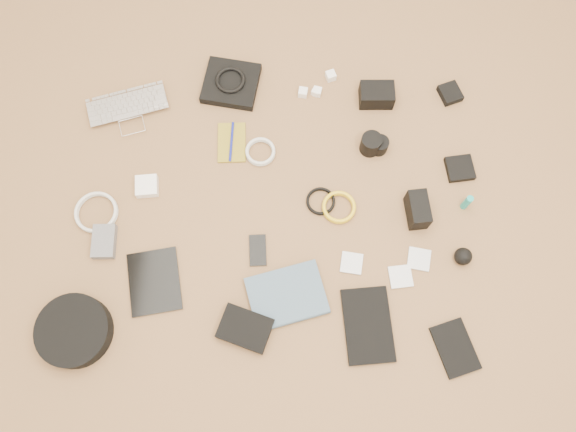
{
  "coord_description": "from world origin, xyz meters",
  "views": [
    {
      "loc": [
        0.06,
        -0.61,
        1.79
      ],
      "look_at": [
        0.04,
        -0.03,
        0.02
      ],
      "focal_mm": 35.0,
      "sensor_mm": 36.0,
      "label": 1
    }
  ],
  "objects_px": {
    "headphone_case": "(74,331)",
    "paperback": "(294,323)",
    "dslr_camera": "(377,95)",
    "laptop": "(130,115)",
    "tablet": "(154,282)",
    "phone": "(258,250)"
  },
  "relations": [
    {
      "from": "phone",
      "to": "paperback",
      "type": "bearing_deg",
      "value": -65.96
    },
    {
      "from": "dslr_camera",
      "to": "headphone_case",
      "type": "distance_m",
      "value": 1.28
    },
    {
      "from": "tablet",
      "to": "phone",
      "type": "relative_size",
      "value": 1.97
    },
    {
      "from": "laptop",
      "to": "tablet",
      "type": "height_order",
      "value": "laptop"
    },
    {
      "from": "dslr_camera",
      "to": "tablet",
      "type": "height_order",
      "value": "dslr_camera"
    },
    {
      "from": "phone",
      "to": "tablet",
      "type": "bearing_deg",
      "value": -165.22
    },
    {
      "from": "dslr_camera",
      "to": "headphone_case",
      "type": "xyz_separation_m",
      "value": [
        -0.94,
        -0.87,
        -0.0
      ]
    },
    {
      "from": "dslr_camera",
      "to": "phone",
      "type": "distance_m",
      "value": 0.7
    },
    {
      "from": "laptop",
      "to": "paperback",
      "type": "bearing_deg",
      "value": -67.99
    },
    {
      "from": "tablet",
      "to": "headphone_case",
      "type": "relative_size",
      "value": 0.92
    },
    {
      "from": "laptop",
      "to": "phone",
      "type": "distance_m",
      "value": 0.68
    },
    {
      "from": "dslr_camera",
      "to": "laptop",
      "type": "bearing_deg",
      "value": -175.96
    },
    {
      "from": "laptop",
      "to": "phone",
      "type": "xyz_separation_m",
      "value": [
        0.48,
        -0.48,
        -0.01
      ]
    },
    {
      "from": "laptop",
      "to": "paperback",
      "type": "height_order",
      "value": "paperback"
    },
    {
      "from": "tablet",
      "to": "laptop",
      "type": "bearing_deg",
      "value": 92.33
    },
    {
      "from": "paperback",
      "to": "tablet",
      "type": "bearing_deg",
      "value": 58.1
    },
    {
      "from": "dslr_camera",
      "to": "phone",
      "type": "relative_size",
      "value": 1.13
    },
    {
      "from": "laptop",
      "to": "paperback",
      "type": "xyz_separation_m",
      "value": [
        0.61,
        -0.71,
        0.0
      ]
    },
    {
      "from": "headphone_case",
      "to": "paperback",
      "type": "bearing_deg",
      "value": 4.72
    },
    {
      "from": "phone",
      "to": "headphone_case",
      "type": "bearing_deg",
      "value": -157.47
    },
    {
      "from": "dslr_camera",
      "to": "paperback",
      "type": "relative_size",
      "value": 0.5
    },
    {
      "from": "laptop",
      "to": "dslr_camera",
      "type": "distance_m",
      "value": 0.88
    }
  ]
}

